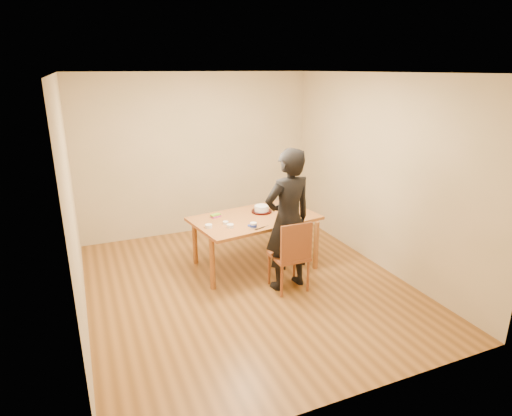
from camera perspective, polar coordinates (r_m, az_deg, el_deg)
name	(u,v)px	position (r m, az deg, el deg)	size (l,w,h in m)	color
room_shell	(237,181)	(5.59, -2.56, 3.64)	(4.00, 4.50, 2.70)	brown
dining_table	(255,218)	(6.03, -0.19, -1.40)	(1.71, 1.02, 0.04)	brown
dining_chair	(289,256)	(5.55, 4.38, -6.39)	(0.44, 0.44, 0.04)	brown
cake_plate	(262,211)	(6.23, 0.75, -0.45)	(0.30, 0.30, 0.02)	#B60C0C
cake	(262,208)	(6.21, 0.76, -0.06)	(0.21, 0.21, 0.07)	white
frosting_dome	(262,205)	(6.20, 0.76, 0.34)	(0.21, 0.21, 0.03)	white
frosting_tub	(253,226)	(5.59, -0.35, -2.36)	(0.09, 0.09, 0.08)	white
frosting_lid	(251,226)	(5.69, -0.68, -2.36)	(0.09, 0.09, 0.01)	navy
frosting_dollop	(251,225)	(5.68, -0.68, -2.24)	(0.04, 0.04, 0.02)	white
ramekin_green	(230,226)	(5.64, -3.46, -2.40)	(0.09, 0.09, 0.04)	white
ramekin_yellow	(226,223)	(5.76, -4.07, -1.98)	(0.08, 0.08, 0.04)	white
ramekin_multi	(209,226)	(5.65, -6.33, -2.41)	(0.09, 0.09, 0.04)	white
candy_box_pink	(216,216)	(6.05, -5.37, -1.11)	(0.14, 0.07, 0.02)	#D33193
candy_box_green	(215,215)	(6.04, -5.43, -0.92)	(0.14, 0.07, 0.02)	green
spatula	(260,228)	(5.60, 0.55, -2.72)	(0.17, 0.02, 0.01)	black
person	(288,220)	(5.41, 4.29, -1.64)	(0.67, 0.44, 1.85)	black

